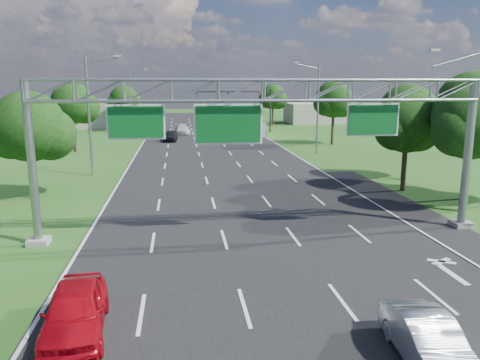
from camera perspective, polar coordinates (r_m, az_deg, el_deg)
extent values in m
plane|color=#204715|center=(42.11, -1.92, 0.94)|extent=(220.00, 220.00, 0.00)
cube|color=black|center=(42.11, -1.92, 0.94)|extent=(18.00, 180.00, 0.02)
cube|color=black|center=(29.92, 21.16, -4.30)|extent=(3.00, 30.00, 0.02)
cube|color=gray|center=(28.89, 25.33, -4.89)|extent=(1.00, 1.00, 0.30)
cylinder|color=gray|center=(28.11, 26.01, 2.67)|extent=(0.44, 0.44, 8.00)
cube|color=gray|center=(25.42, -23.33, -6.88)|extent=(1.00, 1.00, 0.30)
cylinder|color=gray|center=(24.54, -24.05, 1.69)|extent=(0.40, 0.40, 8.00)
cylinder|color=gray|center=(27.24, 24.80, 13.11)|extent=(2.54, 0.12, 0.79)
cube|color=beige|center=(26.66, 22.63, 14.41)|extent=(0.50, 0.22, 0.12)
cube|color=white|center=(23.33, -12.56, 6.92)|extent=(2.80, 0.05, 1.70)
cube|color=#0A531E|center=(23.27, -12.57, 6.90)|extent=(2.62, 0.05, 1.52)
cube|color=white|center=(23.38, -1.42, 6.83)|extent=(3.40, 0.05, 2.00)
cube|color=#0A531E|center=(23.32, -1.40, 6.82)|extent=(3.22, 0.05, 1.82)
cube|color=white|center=(25.27, 15.88, 7.09)|extent=(2.80, 0.05, 1.70)
cube|color=#0A531E|center=(25.22, 15.94, 7.08)|extent=(2.62, 0.05, 1.52)
cylinder|color=black|center=(77.76, 3.72, 8.43)|extent=(0.24, 0.24, 7.00)
cylinder|color=black|center=(76.72, -0.73, 10.72)|extent=(12.00, 0.18, 0.18)
imported|color=black|center=(76.27, -5.28, 10.26)|extent=(0.18, 0.22, 1.10)
imported|color=black|center=(76.62, -1.48, 10.31)|extent=(0.18, 0.22, 1.10)
imported|color=black|center=(77.30, 2.26, 10.32)|extent=(0.18, 0.22, 1.10)
cylinder|color=gray|center=(41.97, -17.92, 7.24)|extent=(0.20, 0.20, 10.00)
cylinder|color=gray|center=(41.71, -16.53, 13.77)|extent=(2.78, 0.12, 0.60)
cube|color=beige|center=(41.55, -14.73, 14.42)|extent=(0.55, 0.22, 0.12)
cylinder|color=gray|center=(76.62, -13.24, 9.22)|extent=(0.20, 0.20, 10.00)
cylinder|color=gray|center=(76.47, -12.42, 12.78)|extent=(2.78, 0.12, 0.60)
cube|color=beige|center=(76.39, -11.43, 13.12)|extent=(0.55, 0.22, 0.12)
cylinder|color=gray|center=(53.54, 9.46, 8.47)|extent=(0.20, 0.20, 10.00)
cylinder|color=gray|center=(53.14, 8.26, 13.55)|extent=(2.78, 0.12, 0.60)
cube|color=beige|center=(52.82, 6.87, 14.04)|extent=(0.55, 0.22, 0.12)
cylinder|color=#2D2116|center=(32.02, 25.76, -0.23)|extent=(0.36, 0.36, 3.74)
sphere|color=black|center=(31.55, 26.34, 6.24)|extent=(4.40, 4.40, 4.40)
sphere|color=black|center=(30.79, 25.03, 5.43)|extent=(3.08, 3.08, 3.08)
cylinder|color=#2D2116|center=(35.53, 25.89, 1.20)|extent=(0.36, 0.36, 4.18)
sphere|color=black|center=(35.10, 26.48, 7.77)|extent=(5.00, 5.00, 5.00)
sphere|color=black|center=(34.27, 25.11, 6.99)|extent=(3.50, 3.50, 3.50)
cylinder|color=#2D2116|center=(36.66, 19.35, 1.30)|extent=(0.36, 0.36, 3.30)
sphere|color=black|center=(36.25, 19.72, 6.61)|extent=(4.40, 4.40, 4.40)
sphere|color=black|center=(37.15, 20.90, 5.78)|extent=(3.30, 3.30, 3.30)
sphere|color=black|center=(35.58, 18.46, 5.90)|extent=(3.08, 3.08, 3.08)
cylinder|color=#2D2116|center=(41.06, 19.38, 2.50)|extent=(0.36, 0.36, 3.52)
sphere|color=black|center=(40.68, 19.73, 7.62)|extent=(4.80, 4.80, 4.80)
sphere|color=black|center=(41.63, 20.91, 6.78)|extent=(3.60, 3.60, 3.60)
sphere|color=black|center=(39.97, 18.49, 6.95)|extent=(3.36, 3.36, 3.36)
cylinder|color=#2D2116|center=(35.24, -23.87, 0.38)|extent=(0.36, 0.36, 3.08)
sphere|color=black|center=(34.80, -24.34, 5.98)|extent=(4.80, 4.80, 4.80)
sphere|color=black|center=(34.91, -22.18, 5.17)|extent=(3.60, 3.60, 3.60)
sphere|color=black|center=(34.88, -26.11, 5.04)|extent=(3.36, 3.36, 3.36)
cylinder|color=#2D2116|center=(57.78, -19.50, 5.07)|extent=(0.36, 0.36, 3.74)
sphere|color=black|center=(57.51, -19.75, 8.82)|extent=(4.80, 4.80, 4.80)
sphere|color=black|center=(57.69, -18.45, 8.31)|extent=(3.60, 3.60, 3.60)
sphere|color=black|center=(57.48, -20.85, 8.26)|extent=(3.36, 3.36, 3.36)
cylinder|color=#2D2116|center=(81.93, -13.84, 6.98)|extent=(0.36, 0.36, 3.30)
sphere|color=black|center=(81.74, -13.96, 9.48)|extent=(4.80, 4.80, 4.80)
sphere|color=black|center=(82.03, -13.07, 9.10)|extent=(3.60, 3.60, 3.60)
sphere|color=black|center=(81.58, -14.73, 9.10)|extent=(3.36, 3.36, 3.36)
cylinder|color=#2D2116|center=(62.73, 11.22, 6.08)|extent=(0.36, 0.36, 3.96)
sphere|color=black|center=(62.49, 11.36, 9.64)|extent=(4.80, 4.80, 4.80)
sphere|color=black|center=(63.28, 12.27, 9.08)|extent=(3.60, 3.60, 3.60)
sphere|color=black|center=(61.88, 10.48, 9.21)|extent=(3.36, 3.36, 3.36)
cylinder|color=#2D2116|center=(91.18, 3.99, 7.80)|extent=(0.36, 0.36, 3.52)
sphere|color=black|center=(91.01, 4.02, 10.11)|extent=(4.80, 4.80, 4.80)
sphere|color=black|center=(91.66, 4.72, 9.73)|extent=(3.60, 3.60, 3.60)
sphere|color=black|center=(90.52, 3.38, 9.80)|extent=(3.36, 3.36, 3.36)
cube|color=#A19A87|center=(91.16, -19.00, 7.66)|extent=(14.00, 10.00, 5.00)
cube|color=#A19A87|center=(97.46, 9.36, 8.06)|extent=(12.00, 9.00, 4.00)
imported|color=#B30814|center=(16.17, -19.46, -14.79)|extent=(2.27, 4.79, 1.58)
imported|color=silver|center=(14.91, 21.99, -17.79)|extent=(1.75, 4.27, 1.37)
imported|color=#BBBBBB|center=(74.95, -7.04, 6.14)|extent=(2.51, 5.34, 1.51)
imported|color=black|center=(65.83, -8.48, 5.35)|extent=(2.02, 4.52, 1.51)
imported|color=white|center=(67.40, -1.21, 5.55)|extent=(1.69, 4.20, 1.36)
cube|color=white|center=(74.22, 1.83, 6.71)|extent=(2.79, 5.52, 2.64)
cube|color=silver|center=(70.63, 2.31, 6.06)|extent=(2.26, 2.19, 1.94)
cylinder|color=black|center=(70.70, 1.51, 5.64)|extent=(0.31, 0.88, 0.88)
cylinder|color=black|center=(71.02, 3.06, 5.66)|extent=(0.31, 0.88, 0.88)
cylinder|color=black|center=(75.90, 0.89, 6.06)|extent=(0.31, 0.88, 0.88)
cylinder|color=black|center=(76.20, 2.34, 6.07)|extent=(0.31, 0.88, 0.88)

